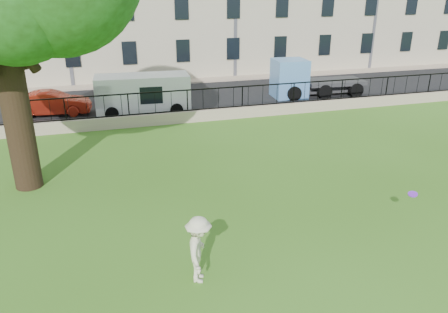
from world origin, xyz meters
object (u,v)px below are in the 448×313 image
object	(u,v)px
red_sedan	(52,103)
blue_truck	(317,77)
man	(199,250)
frisbee	(413,194)
white_van	(143,94)

from	to	relation	value
red_sedan	blue_truck	world-z (taller)	blue_truck
man	blue_truck	size ratio (longest dim) A/B	0.30
frisbee	red_sedan	world-z (taller)	red_sedan
man	red_sedan	size ratio (longest dim) A/B	0.43
frisbee	red_sedan	xyz separation A→B (m)	(-10.86, 15.77, -0.45)
man	white_van	world-z (taller)	white_van
white_van	blue_truck	xyz separation A→B (m)	(11.18, 1.00, 0.13)
white_van	blue_truck	bearing A→B (deg)	9.09
man	frisbee	size ratio (longest dim) A/B	6.36
man	frisbee	bearing A→B (deg)	-66.16
man	red_sedan	bearing A→B (deg)	33.21
white_van	man	bearing A→B (deg)	-87.85
frisbee	white_van	distance (m)	15.94
frisbee	white_van	size ratio (longest dim) A/B	0.05
man	white_van	distance (m)	15.41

